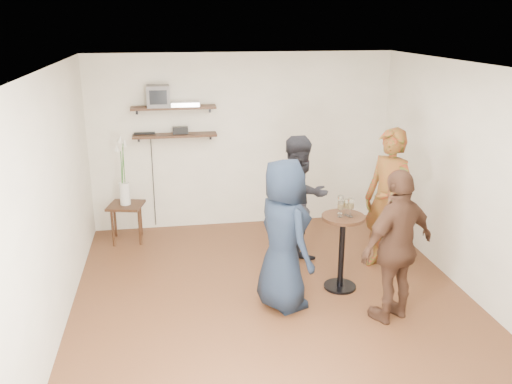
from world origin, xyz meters
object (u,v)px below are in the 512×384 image
(person_brown, at_px, (397,247))
(side_table, at_px, (126,210))
(crt_monitor, at_px, (158,96))
(person_dark, at_px, (300,202))
(person_navy, at_px, (284,235))
(dvd_deck, at_px, (185,104))
(drinks_table, at_px, (342,242))
(person_plaid, at_px, (388,201))
(radio, at_px, (180,130))

(person_brown, bearing_deg, side_table, -66.42)
(crt_monitor, bearing_deg, person_brown, -51.08)
(crt_monitor, height_order, person_dark, crt_monitor)
(person_navy, bearing_deg, dvd_deck, -0.91)
(side_table, xyz_separation_m, drinks_table, (2.57, -1.88, 0.12))
(person_navy, distance_m, person_brown, 1.18)
(side_table, height_order, person_plaid, person_plaid)
(side_table, height_order, person_brown, person_brown)
(radio, bearing_deg, side_table, -158.36)
(drinks_table, height_order, person_brown, person_brown)
(radio, relative_size, person_plaid, 0.12)
(side_table, relative_size, person_plaid, 0.30)
(person_navy, bearing_deg, radio, 0.73)
(side_table, distance_m, person_brown, 3.93)
(person_plaid, bearing_deg, person_brown, -47.72)
(person_navy, height_order, person_brown, person_navy)
(drinks_table, distance_m, person_brown, 0.85)
(person_brown, bearing_deg, drinks_table, -90.00)
(person_navy, bearing_deg, person_plaid, -85.56)
(radio, height_order, person_plaid, person_plaid)
(person_dark, bearing_deg, person_plaid, -41.70)
(person_dark, bearing_deg, drinks_table, -90.00)
(person_navy, bearing_deg, side_table, 18.90)
(side_table, bearing_deg, radio, 21.64)
(radio, distance_m, person_dark, 2.15)
(radio, xyz_separation_m, person_dark, (1.43, -1.46, -0.67))
(crt_monitor, height_order, radio, crt_monitor)
(person_dark, xyz_separation_m, person_brown, (0.66, -1.49, -0.02))
(radio, xyz_separation_m, person_brown, (2.09, -2.94, -0.69))
(dvd_deck, relative_size, drinks_table, 0.44)
(crt_monitor, distance_m, radio, 0.58)
(radio, height_order, person_dark, person_dark)
(side_table, relative_size, person_brown, 0.33)
(drinks_table, relative_size, person_navy, 0.54)
(person_brown, bearing_deg, person_dark, -90.58)
(dvd_deck, xyz_separation_m, drinks_table, (1.67, -2.20, -1.31))
(dvd_deck, relative_size, radio, 1.82)
(dvd_deck, distance_m, radio, 0.39)
(crt_monitor, distance_m, side_table, 1.68)
(dvd_deck, bearing_deg, person_navy, -69.91)
(person_plaid, bearing_deg, dvd_deck, -156.98)
(drinks_table, bearing_deg, dvd_deck, 127.19)
(side_table, distance_m, person_plaid, 3.62)
(radio, bearing_deg, dvd_deck, 0.00)
(dvd_deck, relative_size, side_table, 0.73)
(person_plaid, relative_size, person_brown, 1.10)
(drinks_table, bearing_deg, radio, 128.52)
(person_plaid, distance_m, person_brown, 1.21)
(radio, bearing_deg, person_dark, -45.48)
(radio, xyz_separation_m, person_navy, (0.99, -2.49, -0.68))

